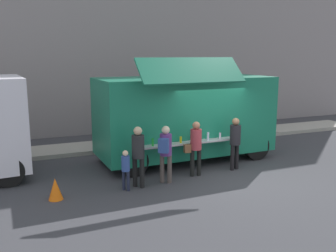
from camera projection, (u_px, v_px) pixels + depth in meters
ground_plane at (225, 176)px, 11.17m from camera, size 60.00×60.00×0.00m
curb_strip at (56, 151)px, 13.73m from camera, size 28.00×1.60×0.15m
building_behind at (63, 23)px, 16.72m from camera, size 32.00×2.40×9.84m
food_truck_main at (186, 115)px, 12.60m from camera, size 5.90×3.20×3.47m
traffic_cone_orange at (55, 189)px, 9.30m from camera, size 0.36×0.36×0.55m
trash_bin at (245, 125)px, 16.42m from camera, size 0.60×0.60×0.97m
customer_front_ordering at (195, 144)px, 10.99m from camera, size 0.54×0.33×1.64m
customer_mid_with_backpack at (165, 149)px, 10.36m from camera, size 0.48×0.52×1.63m
customer_rear_waiting at (138, 151)px, 10.04m from camera, size 0.34×0.34×1.68m
customer_extra_browsing at (235, 139)px, 11.60m from camera, size 0.33×0.33×1.64m
child_near_queue at (126, 167)px, 9.86m from camera, size 0.22×0.22×1.09m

